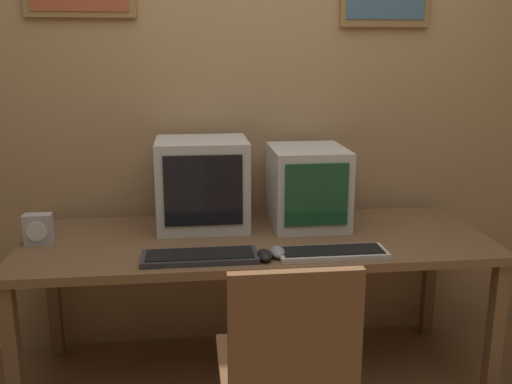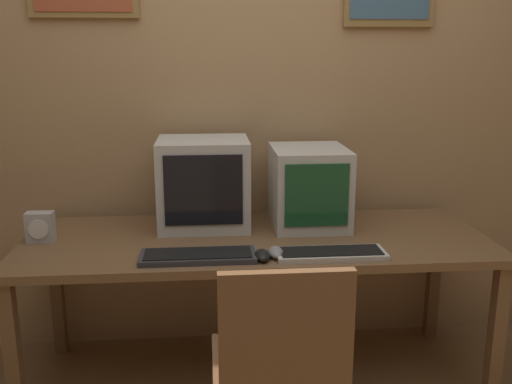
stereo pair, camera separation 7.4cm
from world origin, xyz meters
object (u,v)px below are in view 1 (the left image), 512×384
Objects in this scene: keyboard_main at (200,256)px; mouse_far_corner at (264,255)px; keyboard_side at (332,253)px; monitor_left at (202,183)px; monitor_right at (307,186)px; mouse_near_keyboard at (278,252)px; desk_clock at (38,229)px.

mouse_far_corner is at bearing -7.18° from keyboard_main.
mouse_far_corner reaches higher than keyboard_side.
monitor_left is 0.49m from monitor_right.
keyboard_side is 0.22m from mouse_near_keyboard.
monitor_right is 0.87× the size of keyboard_main.
monitor_left is 0.57m from mouse_near_keyboard.
monitor_right is 3.56× the size of mouse_far_corner.
keyboard_main is 4.08× the size of mouse_near_keyboard.
monitor_right is 0.69m from keyboard_main.
mouse_near_keyboard is 0.86× the size of desk_clock.
desk_clock is at bearing -165.77° from monitor_left.
mouse_near_keyboard is at bearing 176.31° from keyboard_side.
monitor_left is 3.16× the size of desk_clock.
mouse_far_corner is (0.25, -0.03, 0.01)m from keyboard_main.
mouse_far_corner is at bearing -17.92° from desk_clock.
monitor_right is at bearing 7.46° from desk_clock.
monitor_right is 0.48m from keyboard_side.
keyboard_side is at bearing -42.67° from monitor_left.
keyboard_main and keyboard_side have the same top height.
monitor_right reaches higher than keyboard_side.
keyboard_main is 0.25m from mouse_far_corner.
keyboard_side is 0.28m from mouse_far_corner.
monitor_right is at bearing 64.30° from mouse_near_keyboard.
mouse_near_keyboard is at bearing -115.70° from monitor_right.
desk_clock is at bearing 162.08° from mouse_far_corner.
monitor_right is at bearing 91.81° from keyboard_side.
monitor_left is 0.90× the size of keyboard_main.
mouse_near_keyboard is 1.03m from desk_clock.
keyboard_side is 1.24m from desk_clock.
monitor_left reaches higher than desk_clock.
mouse_near_keyboard is (-0.22, 0.01, 0.01)m from keyboard_side.
mouse_far_corner is (0.22, -0.48, -0.19)m from monitor_left.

